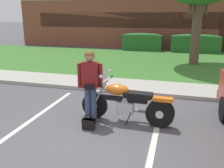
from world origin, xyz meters
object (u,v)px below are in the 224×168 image
Objects in this scene: rider_person at (90,81)px; brick_building at (165,20)px; handbag at (88,123)px; hedge_center_left at (195,43)px; motorcycle at (129,103)px; hedge_left at (142,42)px.

brick_building is at bearing 89.61° from rider_person.
handbag is 13.03m from hedge_center_left.
motorcycle is 1.32× the size of rider_person.
motorcycle is at bearing 13.76° from rider_person.
hedge_left is 0.12× the size of brick_building.
motorcycle is at bearing -87.59° from brick_building.
rider_person is at bearing -85.87° from hedge_left.
rider_person is 0.55× the size of hedge_center_left.
motorcycle is 18.10m from brick_building.
brick_building reaches higher than hedge_left.
handbag is at bearing -140.81° from motorcycle.
rider_person is 0.95m from handbag.
handbag is 12.82m from hedge_left.
motorcycle is 12.26m from hedge_center_left.
motorcycle is 1.04m from rider_person.
brick_building reaches higher than handbag.
hedge_center_left is at bearing -66.99° from brick_building.
handbag is 0.12× the size of hedge_center_left.
motorcycle is at bearing -81.68° from hedge_left.
hedge_left and hedge_center_left have the same top height.
brick_building is (-2.50, 5.89, 1.33)m from hedge_center_left.
hedge_center_left is 0.14× the size of brick_building.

